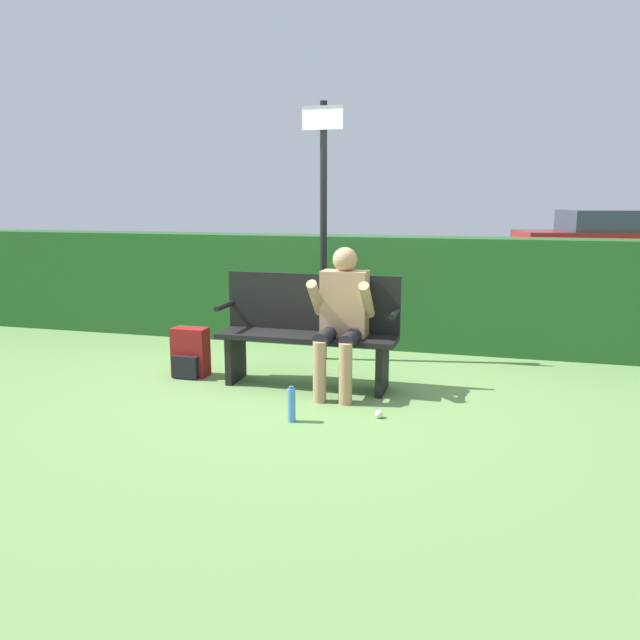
{
  "coord_description": "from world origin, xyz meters",
  "views": [
    {
      "loc": [
        1.52,
        -5.15,
        1.65
      ],
      "look_at": [
        0.15,
        -0.1,
        0.63
      ],
      "focal_mm": 35.0,
      "sensor_mm": 36.0,
      "label": 1
    }
  ],
  "objects": [
    {
      "name": "ground_plane",
      "position": [
        0.0,
        0.0,
        0.0
      ],
      "size": [
        40.0,
        40.0,
        0.0
      ],
      "primitive_type": "plane",
      "color": "#668E4C"
    },
    {
      "name": "hedge_back",
      "position": [
        0.0,
        1.76,
        0.62
      ],
      "size": [
        12.0,
        0.51,
        1.24
      ],
      "color": "#235623",
      "rests_on": "ground"
    },
    {
      "name": "park_bench",
      "position": [
        0.0,
        0.07,
        0.5
      ],
      "size": [
        1.6,
        0.4,
        0.99
      ],
      "color": "black",
      "rests_on": "ground"
    },
    {
      "name": "person_seated",
      "position": [
        0.33,
        -0.06,
        0.7
      ],
      "size": [
        0.53,
        0.6,
        1.25
      ],
      "color": "tan",
      "rests_on": "ground"
    },
    {
      "name": "backpack",
      "position": [
        -1.15,
        0.03,
        0.22
      ],
      "size": [
        0.33,
        0.24,
        0.46
      ],
      "color": "maroon",
      "rests_on": "ground"
    },
    {
      "name": "water_bottle",
      "position": [
        0.14,
        -0.9,
        0.13
      ],
      "size": [
        0.06,
        0.06,
        0.28
      ],
      "color": "#4C8CCC",
      "rests_on": "ground"
    },
    {
      "name": "signpost",
      "position": [
        -0.11,
        0.97,
        1.46
      ],
      "size": [
        0.4,
        0.09,
        2.58
      ],
      "color": "black",
      "rests_on": "ground"
    },
    {
      "name": "parked_car",
      "position": [
        4.28,
        11.77,
        0.66
      ],
      "size": [
        4.47,
        2.71,
        1.38
      ],
      "rotation": [
        0.0,
        0.0,
        0.22
      ],
      "color": "maroon",
      "rests_on": "ground"
    },
    {
      "name": "litter_crumple",
      "position": [
        0.77,
        -0.65,
        0.03
      ],
      "size": [
        0.06,
        0.06,
        0.06
      ],
      "color": "silver",
      "rests_on": "ground"
    }
  ]
}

